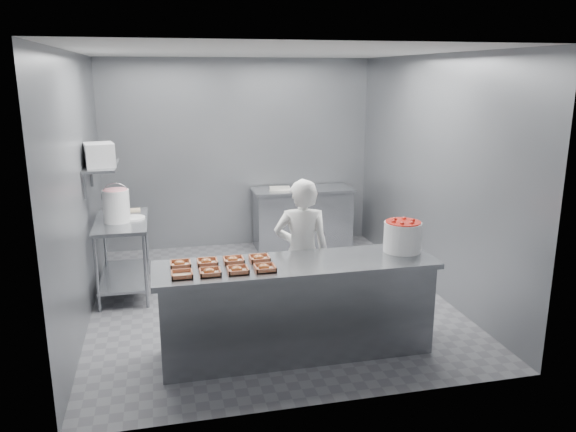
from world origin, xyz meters
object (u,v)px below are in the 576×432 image
at_px(tray_4, 180,264).
at_px(strawberry_tub, 403,235).
at_px(tray_2, 238,270).
at_px(back_counter, 302,217).
at_px(tray_1, 210,272).
at_px(glaze_bucket, 116,205).
at_px(worker, 302,253).
at_px(tray_7, 259,258).
at_px(prep_table, 123,245).
at_px(tray_5, 207,262).
at_px(tray_3, 265,267).
at_px(tray_6, 233,260).
at_px(tray_0, 182,274).
at_px(appliance, 99,155).
at_px(service_counter, 296,308).

xyz_separation_m(tray_4, strawberry_tub, (2.12, -0.04, 0.14)).
relative_size(tray_2, strawberry_tub, 0.52).
height_order(back_counter, tray_1, tray_1).
xyz_separation_m(back_counter, glaze_bucket, (-2.59, -1.38, 0.65)).
bearing_deg(worker, tray_7, 52.01).
height_order(tray_7, worker, worker).
xyz_separation_m(prep_table, tray_5, (0.85, -1.82, 0.33)).
height_order(tray_1, tray_3, same).
height_order(tray_5, strawberry_tub, strawberry_tub).
height_order(tray_6, worker, worker).
height_order(prep_table, tray_1, tray_1).
height_order(prep_table, tray_3, tray_3).
relative_size(tray_0, tray_6, 1.00).
xyz_separation_m(prep_table, tray_3, (1.33, -2.08, 0.33)).
bearing_deg(tray_6, tray_2, -90.00).
height_order(tray_1, glaze_bucket, glaze_bucket).
relative_size(tray_0, appliance, 0.54).
bearing_deg(tray_6, prep_table, 120.92).
distance_m(prep_table, tray_1, 2.27).
distance_m(tray_5, strawberry_tub, 1.89).
bearing_deg(tray_4, tray_2, -29.23).
bearing_deg(tray_0, strawberry_tub, 6.12).
distance_m(worker, appliance, 2.53).
bearing_deg(back_counter, tray_6, -115.15).
distance_m(tray_3, tray_4, 0.77).
distance_m(service_counter, tray_5, 0.94).
distance_m(back_counter, tray_6, 3.47).
bearing_deg(prep_table, strawberry_tub, -34.22).
bearing_deg(tray_2, worker, 43.71).
height_order(tray_2, tray_5, same).
xyz_separation_m(tray_3, tray_7, (0.00, 0.27, 0.00)).
height_order(tray_0, worker, worker).
bearing_deg(tray_5, strawberry_tub, -1.26).
height_order(tray_0, tray_1, tray_1).
bearing_deg(prep_table, tray_2, -62.45).
relative_size(back_counter, glaze_bucket, 3.25).
xyz_separation_m(tray_0, tray_2, (0.48, -0.00, 0.00)).
bearing_deg(glaze_bucket, tray_1, -66.26).
bearing_deg(tray_7, tray_2, -131.78).
bearing_deg(tray_3, prep_table, 122.49).
xyz_separation_m(tray_1, worker, (1.01, 0.73, -0.14)).
xyz_separation_m(strawberry_tub, appliance, (-2.90, 1.73, 0.64)).
xyz_separation_m(service_counter, tray_2, (-0.56, -0.13, 0.47)).
bearing_deg(service_counter, tray_5, 170.49).
bearing_deg(worker, appliance, -20.43).
distance_m(tray_3, glaze_bucket, 2.43).
distance_m(tray_0, tray_4, 0.27).
distance_m(worker, strawberry_tub, 1.05).
bearing_deg(service_counter, glaze_bucket, 131.98).
bearing_deg(glaze_bucket, strawberry_tub, -32.77).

